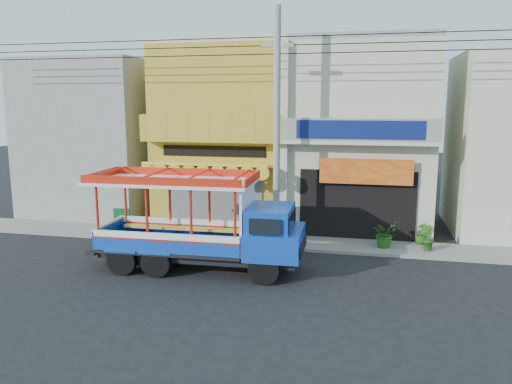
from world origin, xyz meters
TOP-DOWN VIEW (x-y plane):
  - ground at (0.00, 0.00)m, footprint 90.00×90.00m
  - sidewalk at (0.00, 4.00)m, footprint 30.00×2.00m
  - shophouse_left at (-4.00, 7.96)m, footprint 6.00×7.50m
  - shophouse_right at (2.00, 7.96)m, footprint 6.00×6.75m
  - party_pilaster at (-1.00, 4.85)m, footprint 0.35×0.30m
  - filler_building_left at (-11.00, 8.00)m, footprint 6.00×6.00m
  - utility_pole at (-0.85, 3.30)m, footprint 28.00×0.26m
  - songthaew_truck at (-2.55, 0.20)m, footprint 7.11×2.54m
  - green_sign at (-7.66, 3.64)m, footprint 0.70×0.39m
  - potted_plant_a at (3.09, 3.94)m, footprint 1.26×1.26m
  - potted_plant_b at (4.61, 3.82)m, footprint 0.67×0.66m
  - potted_plant_c at (4.50, 4.66)m, footprint 0.52×0.52m

SIDE VIEW (x-z plane):
  - ground at x=0.00m, z-range 0.00..0.00m
  - sidewalk at x=0.00m, z-range 0.00..0.12m
  - potted_plant_c at x=4.50m, z-range 0.12..0.98m
  - green_sign at x=-7.66m, z-range 0.03..1.10m
  - potted_plant_b at x=4.61m, z-range 0.12..1.07m
  - potted_plant_a at x=3.09m, z-range 0.12..1.18m
  - songthaew_truck at x=-2.55m, z-range -0.06..3.23m
  - filler_building_left at x=-11.00m, z-range 0.00..7.60m
  - party_pilaster at x=-1.00m, z-range 0.00..8.00m
  - shophouse_right at x=2.00m, z-range -0.01..8.23m
  - shophouse_left at x=-4.00m, z-range -0.01..8.23m
  - utility_pole at x=-0.85m, z-range 0.53..9.53m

